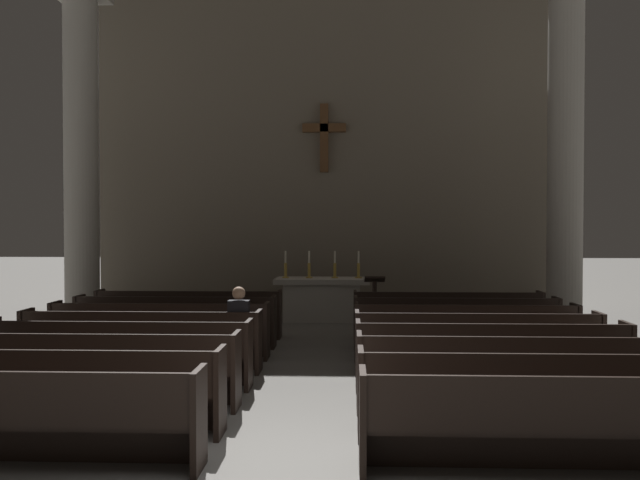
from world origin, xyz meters
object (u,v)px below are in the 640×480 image
at_px(pew_right_row_3, 510,373).
at_px(pew_right_row_4, 492,357).
at_px(pew_right_row_6, 466,332).
at_px(lone_worshipper, 240,327).
at_px(pew_left_row_4, 118,354).
at_px(pew_left_row_8, 189,314).
at_px(lectern, 375,304).
at_px(pew_right_row_7, 456,323).
at_px(candlestick_outer_left, 286,269).
at_px(candlestick_inner_right, 335,269).
at_px(candlestick_outer_right, 358,269).
at_px(pew_left_row_7, 176,321).
at_px(pew_right_row_2, 533,395).
at_px(pew_left_row_1, 5,418).
at_px(pew_left_row_2, 54,390).
at_px(pew_right_row_8, 447,315).
at_px(candlestick_inner_left, 309,269).
at_px(pew_left_row_3, 90,370).
at_px(pew_left_row_5, 141,341).
at_px(pew_left_row_6, 160,330).
at_px(altar, 322,298).
at_px(column_right_second, 565,162).
at_px(column_left_second, 81,164).
at_px(pew_right_row_5, 477,343).
at_px(pew_right_row_1, 565,424).

distance_m(pew_right_row_3, pew_right_row_4, 1.06).
distance_m(pew_right_row_6, lone_worshipper, 3.76).
height_order(pew_left_row_4, pew_right_row_3, same).
relative_size(pew_left_row_8, lectern, 3.19).
relative_size(pew_right_row_7, candlestick_outer_left, 5.85).
height_order(candlestick_inner_right, candlestick_outer_right, same).
bearing_deg(pew_left_row_7, candlestick_outer_left, 64.11).
bearing_deg(pew_right_row_6, candlestick_inner_right, 116.24).
height_order(pew_right_row_7, candlestick_outer_left, candlestick_outer_left).
relative_size(pew_right_row_2, candlestick_outer_left, 5.85).
bearing_deg(pew_right_row_2, pew_right_row_7, 90.00).
xyz_separation_m(pew_left_row_1, pew_right_row_3, (5.12, 2.12, 0.00)).
bearing_deg(pew_left_row_7, lone_worshipper, -53.98).
xyz_separation_m(pew_left_row_2, pew_left_row_4, (0.00, 2.12, 0.00)).
height_order(pew_right_row_8, candlestick_inner_left, candlestick_inner_left).
relative_size(pew_left_row_3, pew_left_row_5, 1.00).
distance_m(pew_left_row_8, candlestick_inner_right, 3.85).
bearing_deg(pew_left_row_7, pew_left_row_8, 90.00).
height_order(pew_left_row_3, lectern, lectern).
relative_size(pew_right_row_6, candlestick_outer_right, 5.85).
distance_m(pew_left_row_6, altar, 5.25).
distance_m(column_right_second, candlestick_outer_left, 6.61).
relative_size(pew_right_row_2, pew_right_row_3, 1.00).
xyz_separation_m(pew_left_row_6, pew_right_row_2, (5.12, -4.25, 0.00)).
xyz_separation_m(pew_left_row_6, column_right_second, (7.77, 3.41, 3.10)).
relative_size(pew_left_row_4, column_left_second, 0.50).
relative_size(pew_left_row_7, candlestick_outer_left, 5.85).
xyz_separation_m(pew_left_row_4, candlestick_outer_right, (3.41, 6.71, 0.73)).
relative_size(pew_right_row_5, altar, 1.67).
height_order(pew_right_row_2, candlestick_inner_left, candlestick_inner_left).
bearing_deg(pew_left_row_3, candlestick_inner_left, 73.78).
bearing_deg(pew_left_row_4, candlestick_inner_right, 66.91).
bearing_deg(pew_right_row_6, pew_right_row_8, 90.00).
xyz_separation_m(pew_left_row_4, pew_right_row_5, (5.12, 1.06, 0.00)).
bearing_deg(altar, pew_left_row_2, -106.17).
bearing_deg(pew_left_row_2, pew_right_row_2, 0.00).
bearing_deg(pew_left_row_2, candlestick_outer_left, 79.04).
bearing_deg(column_right_second, pew_left_row_1, -131.73).
height_order(pew_left_row_4, pew_right_row_4, same).
xyz_separation_m(pew_right_row_3, candlestick_outer_left, (-3.41, 7.77, 0.73)).
xyz_separation_m(column_right_second, candlestick_inner_left, (-5.51, 1.18, -2.37)).
distance_m(pew_left_row_5, pew_right_row_1, 6.65).
height_order(pew_right_row_7, column_right_second, column_right_second).
bearing_deg(pew_right_row_4, pew_right_row_8, 90.00).
distance_m(pew_right_row_2, pew_right_row_4, 2.12).
height_order(pew_left_row_1, column_left_second, column_left_second).
distance_m(pew_left_row_6, column_right_second, 9.03).
bearing_deg(candlestick_outer_right, pew_right_row_2, -79.04).
bearing_deg(candlestick_inner_left, pew_left_row_8, -132.54).
distance_m(column_left_second, lone_worshipper, 6.73).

